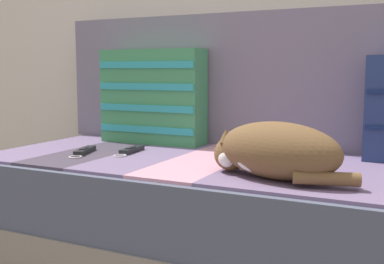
{
  "coord_description": "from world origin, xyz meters",
  "views": [
    {
      "loc": [
        0.59,
        -1.47,
        0.69
      ],
      "look_at": [
        -0.16,
        0.04,
        0.48
      ],
      "focal_mm": 45.0,
      "sensor_mm": 36.0,
      "label": 1
    }
  ],
  "objects_px": {
    "sleeping_cat": "(273,151)",
    "game_remote_far": "(84,151)",
    "game_remote_near": "(131,150)",
    "throw_pillow_striped": "(153,97)",
    "couch": "(240,212)"
  },
  "relations": [
    {
      "from": "throw_pillow_striped",
      "to": "sleeping_cat",
      "type": "relative_size",
      "value": 1.02
    },
    {
      "from": "couch",
      "to": "sleeping_cat",
      "type": "height_order",
      "value": "sleeping_cat"
    },
    {
      "from": "throw_pillow_striped",
      "to": "sleeping_cat",
      "type": "bearing_deg",
      "value": -33.92
    },
    {
      "from": "couch",
      "to": "game_remote_far",
      "type": "relative_size",
      "value": 9.67
    },
    {
      "from": "sleeping_cat",
      "to": "game_remote_near",
      "type": "distance_m",
      "value": 0.66
    },
    {
      "from": "sleeping_cat",
      "to": "throw_pillow_striped",
      "type": "bearing_deg",
      "value": 146.08
    },
    {
      "from": "game_remote_far",
      "to": "game_remote_near",
      "type": "bearing_deg",
      "value": 32.31
    },
    {
      "from": "sleeping_cat",
      "to": "game_remote_near",
      "type": "relative_size",
      "value": 2.3
    },
    {
      "from": "sleeping_cat",
      "to": "game_remote_far",
      "type": "xyz_separation_m",
      "value": [
        -0.77,
        0.1,
        -0.07
      ]
    },
    {
      "from": "sleeping_cat",
      "to": "game_remote_far",
      "type": "relative_size",
      "value": 2.23
    },
    {
      "from": "throw_pillow_striped",
      "to": "couch",
      "type": "bearing_deg",
      "value": -23.89
    },
    {
      "from": "throw_pillow_striped",
      "to": "game_remote_far",
      "type": "distance_m",
      "value": 0.41
    },
    {
      "from": "throw_pillow_striped",
      "to": "sleeping_cat",
      "type": "height_order",
      "value": "throw_pillow_striped"
    },
    {
      "from": "sleeping_cat",
      "to": "game_remote_near",
      "type": "xyz_separation_m",
      "value": [
        -0.62,
        0.2,
        -0.07
      ]
    },
    {
      "from": "game_remote_near",
      "to": "game_remote_far",
      "type": "xyz_separation_m",
      "value": [
        -0.15,
        -0.1,
        0.0
      ]
    }
  ]
}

